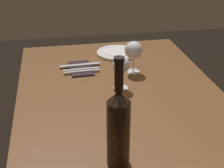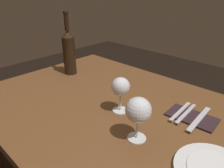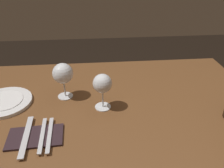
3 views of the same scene
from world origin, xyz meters
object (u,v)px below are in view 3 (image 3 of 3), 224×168
(wine_glass_right, at_px, (63,74))
(fork_inner, at_px, (42,135))
(folded_napkin, at_px, (35,137))
(dinner_plate, at_px, (4,102))
(table_knife, at_px, (26,136))
(fork_outer, at_px, (50,134))
(wine_glass_left, at_px, (102,84))

(wine_glass_right, xyz_separation_m, fork_inner, (0.06, 0.25, -0.10))
(folded_napkin, xyz_separation_m, fork_inner, (-0.03, 0.00, 0.01))
(dinner_plate, relative_size, fork_inner, 1.27)
(folded_napkin, bearing_deg, table_knife, 0.00)
(dinner_plate, bearing_deg, table_knife, 122.35)
(fork_outer, distance_m, table_knife, 0.08)
(folded_napkin, height_order, table_knife, table_knife)
(folded_napkin, bearing_deg, wine_glass_left, -147.13)
(dinner_plate, distance_m, fork_inner, 0.30)
(wine_glass_left, height_order, fork_inner, wine_glass_left)
(wine_glass_left, relative_size, wine_glass_right, 0.95)
(fork_inner, bearing_deg, fork_outer, 180.00)
(wine_glass_left, height_order, dinner_plate, wine_glass_left)
(dinner_plate, distance_m, table_knife, 0.26)
(wine_glass_right, height_order, fork_inner, wine_glass_right)
(folded_napkin, bearing_deg, fork_inner, 180.00)
(dinner_plate, relative_size, table_knife, 1.09)
(fork_inner, bearing_deg, folded_napkin, 0.00)
(dinner_plate, distance_m, folded_napkin, 0.28)
(folded_napkin, bearing_deg, fork_outer, 180.00)
(wine_glass_left, distance_m, fork_outer, 0.27)
(wine_glass_left, xyz_separation_m, table_knife, (0.28, 0.16, -0.10))
(wine_glass_right, distance_m, fork_inner, 0.28)
(fork_outer, bearing_deg, wine_glass_left, -140.93)
(wine_glass_left, distance_m, folded_napkin, 0.31)
(wine_glass_right, bearing_deg, table_knife, 65.99)
(wine_glass_left, distance_m, wine_glass_right, 0.19)
(wine_glass_left, distance_m, table_knife, 0.33)
(dinner_plate, bearing_deg, folded_napkin, 127.51)
(fork_outer, xyz_separation_m, table_knife, (0.08, 0.00, 0.00))
(table_knife, bearing_deg, fork_outer, 180.00)
(wine_glass_left, bearing_deg, table_knife, 29.93)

